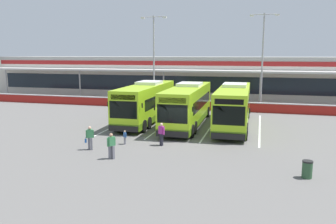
# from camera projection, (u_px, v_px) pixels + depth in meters

# --- Properties ---
(ground_plane) EXTENTS (200.00, 200.00, 0.00)m
(ground_plane) POSITION_uv_depth(u_px,v_px,m) (173.00, 140.00, 25.58)
(ground_plane) COLOR #605E5B
(terminal_building) EXTENTS (70.00, 13.00, 6.00)m
(terminal_building) POSITION_uv_depth(u_px,v_px,m) (218.00, 77.00, 50.68)
(terminal_building) COLOR beige
(terminal_building) RESTS_ON ground
(red_barrier_wall) EXTENTS (60.00, 0.40, 1.10)m
(red_barrier_wall) POSITION_uv_depth(u_px,v_px,m) (204.00, 105.00, 39.29)
(red_barrier_wall) COLOR maroon
(red_barrier_wall) RESTS_ON ground
(coach_bus_leftmost) EXTENTS (3.04, 12.19, 3.78)m
(coach_bus_leftmost) POSITION_uv_depth(u_px,v_px,m) (147.00, 103.00, 32.57)
(coach_bus_leftmost) COLOR #9ED11E
(coach_bus_leftmost) RESTS_ON ground
(coach_bus_left_centre) EXTENTS (3.04, 12.19, 3.78)m
(coach_bus_left_centre) POSITION_uv_depth(u_px,v_px,m) (188.00, 106.00, 30.74)
(coach_bus_left_centre) COLOR #9ED11E
(coach_bus_left_centre) RESTS_ON ground
(coach_bus_centre) EXTENTS (3.04, 12.19, 3.78)m
(coach_bus_centre) POSITION_uv_depth(u_px,v_px,m) (234.00, 107.00, 30.04)
(coach_bus_centre) COLOR #9ED11E
(coach_bus_centre) RESTS_ON ground
(bay_stripe_far_west) EXTENTS (0.14, 13.00, 0.01)m
(bay_stripe_far_west) POSITION_uv_depth(u_px,v_px,m) (125.00, 121.00, 32.91)
(bay_stripe_far_west) COLOR silver
(bay_stripe_far_west) RESTS_ON ground
(bay_stripe_west) EXTENTS (0.14, 13.00, 0.01)m
(bay_stripe_west) POSITION_uv_depth(u_px,v_px,m) (167.00, 123.00, 31.83)
(bay_stripe_west) COLOR silver
(bay_stripe_west) RESTS_ON ground
(bay_stripe_mid_west) EXTENTS (0.14, 13.00, 0.01)m
(bay_stripe_mid_west) POSITION_uv_depth(u_px,v_px,m) (212.00, 126.00, 30.75)
(bay_stripe_mid_west) COLOR silver
(bay_stripe_mid_west) RESTS_ON ground
(bay_stripe_centre) EXTENTS (0.14, 13.00, 0.01)m
(bay_stripe_centre) POSITION_uv_depth(u_px,v_px,m) (260.00, 128.00, 29.67)
(bay_stripe_centre) COLOR silver
(bay_stripe_centre) RESTS_ON ground
(pedestrian_with_handbag) EXTENTS (0.64, 0.44, 1.62)m
(pedestrian_with_handbag) POSITION_uv_depth(u_px,v_px,m) (90.00, 137.00, 22.87)
(pedestrian_with_handbag) COLOR slate
(pedestrian_with_handbag) RESTS_ON ground
(pedestrian_in_dark_coat) EXTENTS (0.52, 0.40, 1.62)m
(pedestrian_in_dark_coat) POSITION_uv_depth(u_px,v_px,m) (161.00, 133.00, 23.95)
(pedestrian_in_dark_coat) COLOR black
(pedestrian_in_dark_coat) RESTS_ON ground
(pedestrian_child) EXTENTS (0.31, 0.26, 1.00)m
(pedestrian_child) POSITION_uv_depth(u_px,v_px,m) (125.00, 137.00, 24.34)
(pedestrian_child) COLOR slate
(pedestrian_child) RESTS_ON ground
(pedestrian_near_bin) EXTENTS (0.42, 0.47, 1.62)m
(pedestrian_near_bin) POSITION_uv_depth(u_px,v_px,m) (111.00, 145.00, 20.85)
(pedestrian_near_bin) COLOR slate
(pedestrian_near_bin) RESTS_ON ground
(lamp_post_west) EXTENTS (3.24, 0.28, 11.00)m
(lamp_post_west) POSITION_uv_depth(u_px,v_px,m) (154.00, 55.00, 41.85)
(lamp_post_west) COLOR #9E9EA3
(lamp_post_west) RESTS_ON ground
(lamp_post_centre) EXTENTS (3.24, 0.28, 11.00)m
(lamp_post_centre) POSITION_uv_depth(u_px,v_px,m) (263.00, 55.00, 39.30)
(lamp_post_centre) COLOR #9E9EA3
(lamp_post_centre) RESTS_ON ground
(litter_bin) EXTENTS (0.54, 0.54, 0.93)m
(litter_bin) POSITION_uv_depth(u_px,v_px,m) (307.00, 169.00, 17.69)
(litter_bin) COLOR #2D5133
(litter_bin) RESTS_ON ground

